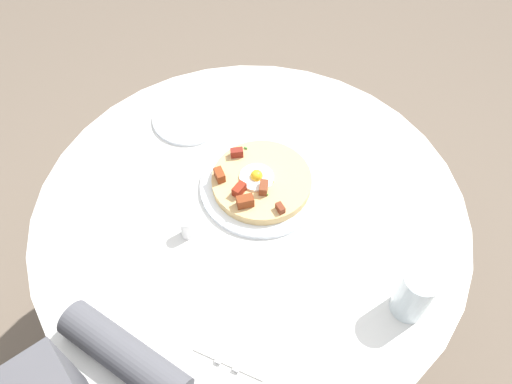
% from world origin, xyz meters
% --- Properties ---
extents(ground_plane, '(6.00, 6.00, 0.00)m').
position_xyz_m(ground_plane, '(0.00, 0.00, 0.00)').
color(ground_plane, '#6B5B4C').
extents(dining_table, '(0.96, 0.96, 0.72)m').
position_xyz_m(dining_table, '(0.00, 0.00, 0.55)').
color(dining_table, silver).
rests_on(dining_table, ground_plane).
extents(pizza_plate, '(0.28, 0.28, 0.01)m').
position_xyz_m(pizza_plate, '(-0.06, -0.03, 0.73)').
color(pizza_plate, white).
rests_on(pizza_plate, dining_table).
extents(breakfast_pizza, '(0.23, 0.23, 0.05)m').
position_xyz_m(breakfast_pizza, '(-0.05, -0.03, 0.75)').
color(breakfast_pizza, tan).
rests_on(breakfast_pizza, pizza_plate).
extents(bread_plate, '(0.18, 0.18, 0.01)m').
position_xyz_m(bread_plate, '(-0.04, -0.31, 0.73)').
color(bread_plate, white).
rests_on(bread_plate, dining_table).
extents(napkin, '(0.22, 0.20, 0.00)m').
position_xyz_m(napkin, '(0.17, 0.21, 0.72)').
color(napkin, white).
rests_on(napkin, dining_table).
extents(fork, '(0.16, 0.10, 0.00)m').
position_xyz_m(fork, '(0.18, 0.19, 0.73)').
color(fork, silver).
rests_on(fork, napkin).
extents(knife, '(0.16, 0.10, 0.00)m').
position_xyz_m(knife, '(0.16, 0.23, 0.73)').
color(knife, silver).
rests_on(knife, napkin).
extents(water_glass, '(0.07, 0.07, 0.12)m').
position_xyz_m(water_glass, '(-0.10, 0.37, 0.78)').
color(water_glass, silver).
rests_on(water_glass, dining_table).
extents(salt_shaker, '(0.03, 0.03, 0.05)m').
position_xyz_m(salt_shaker, '(0.15, -0.03, 0.75)').
color(salt_shaker, white).
rests_on(salt_shaker, dining_table).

